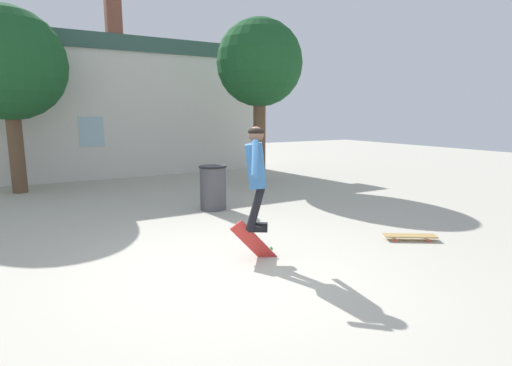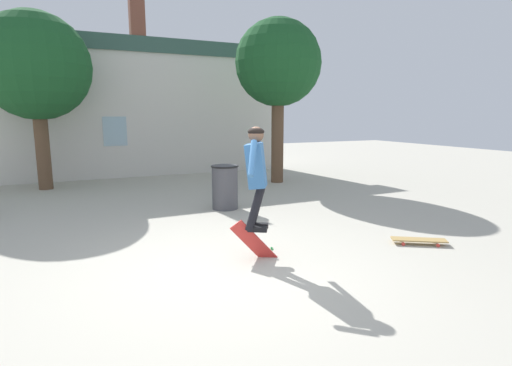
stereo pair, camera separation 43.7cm
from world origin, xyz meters
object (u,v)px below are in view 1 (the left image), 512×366
(tree_left, at_px, (8,65))
(tree_right, at_px, (260,64))
(skater, at_px, (256,170))
(skateboard_resting, at_px, (410,236))
(trash_bin, at_px, (213,187))
(skateboard_flipping, at_px, (254,243))

(tree_left, bearing_deg, tree_right, -14.71)
(skater, xyz_separation_m, skateboard_resting, (2.55, -0.50, -1.19))
(tree_left, height_order, skater, tree_left)
(tree_left, distance_m, skater, 7.98)
(trash_bin, xyz_separation_m, skater, (-0.67, -3.01, 0.77))
(trash_bin, height_order, skateboard_resting, trash_bin)
(tree_right, relative_size, skateboard_flipping, 6.50)
(skater, height_order, skateboard_resting, skater)
(tree_right, relative_size, skater, 3.30)
(tree_right, height_order, trash_bin, tree_right)
(skater, relative_size, skateboard_resting, 1.77)
(tree_left, relative_size, skateboard_resting, 5.74)
(trash_bin, height_order, skateboard_flipping, trash_bin)
(skateboard_resting, bearing_deg, skater, -158.67)
(tree_left, bearing_deg, trash_bin, -49.31)
(skateboard_flipping, bearing_deg, trash_bin, 90.61)
(trash_bin, distance_m, skater, 3.17)
(skateboard_flipping, bearing_deg, skateboard_resting, 1.87)
(skateboard_resting, bearing_deg, tree_left, 157.96)
(trash_bin, bearing_deg, skateboard_flipping, -102.94)
(tree_right, height_order, tree_left, tree_right)
(tree_right, distance_m, trash_bin, 4.66)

